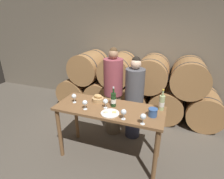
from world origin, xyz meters
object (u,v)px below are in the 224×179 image
at_px(wine_bottle_white, 162,103).
at_px(wine_glass_right, 124,112).
at_px(blue_crock, 153,112).
at_px(wine_glass_far_left, 74,96).
at_px(person_left, 113,93).
at_px(person_right, 134,99).
at_px(bread_basket, 98,99).
at_px(wine_glass_center, 106,101).
at_px(wine_glass_left, 85,103).
at_px(wine_bottle_red, 113,100).
at_px(wine_glass_far_right, 143,117).
at_px(tasting_table, 109,115).
at_px(cheese_plate, 110,113).

height_order(wine_bottle_white, wine_glass_right, wine_bottle_white).
bearing_deg(blue_crock, wine_glass_far_left, -179.97).
bearing_deg(person_left, person_right, 0.01).
relative_size(bread_basket, wine_glass_center, 1.26).
height_order(blue_crock, wine_glass_left, wine_glass_left).
relative_size(wine_bottle_red, wine_glass_far_right, 2.14).
xyz_separation_m(tasting_table, wine_bottle_white, (0.76, 0.20, 0.26)).
distance_m(person_right, wine_glass_left, 1.06).
relative_size(wine_glass_left, wine_glass_center, 1.00).
bearing_deg(wine_glass_far_left, bread_basket, 27.12).
distance_m(wine_bottle_red, wine_bottle_white, 0.72).
bearing_deg(wine_glass_center, cheese_plate, -48.48).
distance_m(person_left, bread_basket, 0.57).
relative_size(person_left, blue_crock, 13.29).
bearing_deg(wine_glass_far_right, wine_glass_right, 174.07).
height_order(blue_crock, bread_basket, bread_basket).
bearing_deg(person_left, wine_glass_right, -62.88).
relative_size(wine_bottle_white, cheese_plate, 1.24).
distance_m(person_right, wine_bottle_white, 0.76).
distance_m(wine_bottle_white, wine_glass_center, 0.84).
height_order(tasting_table, wine_glass_left, wine_glass_left).
height_order(wine_glass_left, wine_glass_far_right, same).
relative_size(person_left, person_right, 1.08).
bearing_deg(wine_glass_left, blue_crock, 8.39).
bearing_deg(tasting_table, wine_glass_far_right, -25.54).
bearing_deg(tasting_table, person_left, 104.59).
bearing_deg(blue_crock, wine_glass_center, 179.85).
relative_size(bread_basket, wine_glass_far_right, 1.26).
relative_size(person_right, wine_glass_center, 10.67).
bearing_deg(blue_crock, person_left, 139.21).
xyz_separation_m(person_right, wine_glass_right, (0.07, -0.94, 0.24)).
bearing_deg(wine_glass_right, person_right, 94.15).
xyz_separation_m(bread_basket, cheese_plate, (0.33, -0.31, -0.04)).
bearing_deg(wine_bottle_white, wine_bottle_red, -169.10).
distance_m(tasting_table, cheese_plate, 0.24).
distance_m(person_left, blue_crock, 1.12).
bearing_deg(wine_glass_center, person_right, 68.92).
height_order(wine_bottle_white, blue_crock, wine_bottle_white).
bearing_deg(person_left, tasting_table, -75.41).
bearing_deg(wine_glass_far_left, blue_crock, 0.03).
height_order(person_left, wine_bottle_red, person_left).
xyz_separation_m(person_right, wine_bottle_white, (0.52, -0.50, 0.24)).
distance_m(tasting_table, wine_glass_center, 0.25).
bearing_deg(person_left, wine_glass_center, -79.49).
distance_m(wine_glass_center, wine_glass_right, 0.41).
bearing_deg(wine_glass_right, wine_glass_center, 148.05).
relative_size(tasting_table, bread_basket, 8.78).
height_order(person_right, wine_glass_left, person_right).
distance_m(wine_glass_right, wine_glass_far_right, 0.27).
xyz_separation_m(person_right, bread_basket, (-0.49, -0.56, 0.18)).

